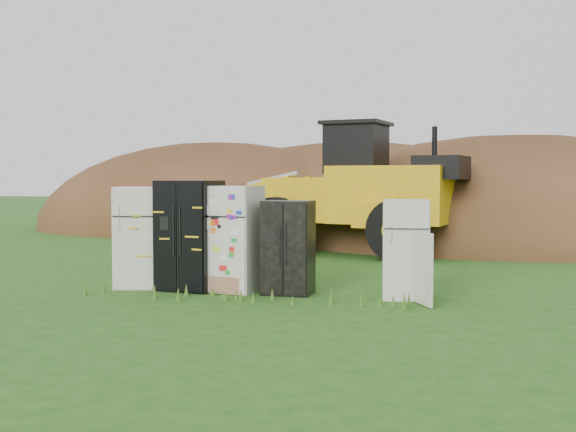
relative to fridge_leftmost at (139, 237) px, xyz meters
name	(u,v)px	position (x,y,z in m)	size (l,w,h in m)	color
ground	(268,293)	(2.49, -0.02, -0.93)	(120.00, 120.00, 0.00)	#1D4E14
fridge_leftmost	(139,237)	(0.00, 0.00, 0.00)	(0.82, 0.79, 1.87)	beige
fridge_black_side	(190,235)	(1.01, 0.00, 0.06)	(1.04, 0.82, 1.99)	black
fridge_sticker	(235,239)	(1.87, 0.01, 0.01)	(0.84, 0.78, 1.89)	silver
fridge_dark_mid	(288,247)	(2.86, -0.03, -0.12)	(0.84, 0.68, 1.64)	black
fridge_open_door	(405,249)	(4.89, -0.02, -0.10)	(0.76, 0.70, 1.67)	beige
wheel_loader	(325,188)	(2.17, 7.01, 0.83)	(7.29, 2.96, 3.53)	#E3A40F
dirt_mound_right	(514,242)	(7.38, 11.76, -0.93)	(15.87, 11.64, 6.81)	#402A14
dirt_mound_left	(215,229)	(-3.92, 15.25, -0.93)	(14.77, 11.07, 6.95)	#402A14
dirt_mound_back	(353,228)	(1.37, 17.13, -0.93)	(17.63, 11.75, 7.02)	#402A14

